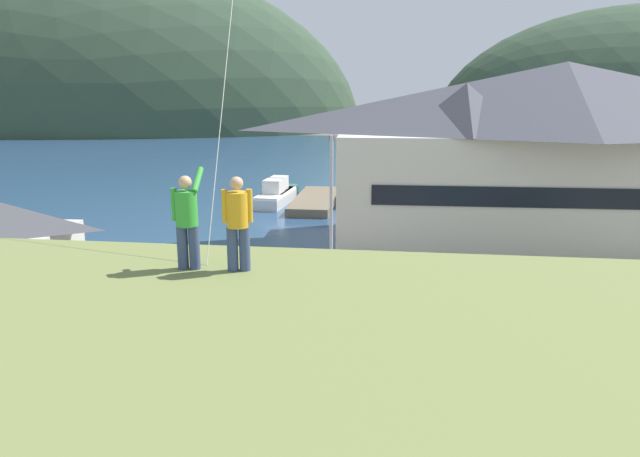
{
  "coord_description": "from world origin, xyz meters",
  "views": [
    {
      "loc": [
        4.03,
        -16.61,
        9.58
      ],
      "look_at": [
        0.73,
        9.0,
        3.45
      ],
      "focal_mm": 33.86,
      "sensor_mm": 36.0,
      "label": 1
    }
  ],
  "objects_px": {
    "parking_light_pole": "(331,203)",
    "moored_boat_outer_mooring": "(359,194)",
    "parked_car_front_row_end": "(330,369)",
    "harbor_lodge": "(561,151)",
    "wharf_dock": "(316,201)",
    "person_kite_flyer": "(187,219)",
    "parked_car_back_row_left": "(156,297)",
    "person_companion": "(238,221)",
    "parked_car_mid_row_far": "(48,339)",
    "moored_boat_inner_slip": "(280,193)",
    "parked_car_mid_row_near": "(554,366)",
    "parked_car_lone_by_shed": "(268,289)",
    "parked_car_front_row_red": "(441,312)",
    "moored_boat_wharfside": "(275,196)"
  },
  "relations": [
    {
      "from": "parked_car_mid_row_near",
      "to": "person_kite_flyer",
      "type": "xyz_separation_m",
      "value": [
        -8.81,
        -7.77,
        6.16
      ]
    },
    {
      "from": "parked_car_mid_row_near",
      "to": "parking_light_pole",
      "type": "xyz_separation_m",
      "value": [
        -8.0,
        9.07,
        3.23
      ]
    },
    {
      "from": "harbor_lodge",
      "to": "parked_car_front_row_red",
      "type": "distance_m",
      "value": 17.58
    },
    {
      "from": "wharf_dock",
      "to": "person_kite_flyer",
      "type": "bearing_deg",
      "value": -85.78
    },
    {
      "from": "moored_boat_inner_slip",
      "to": "parked_car_mid_row_far",
      "type": "relative_size",
      "value": 1.37
    },
    {
      "from": "moored_boat_outer_mooring",
      "to": "person_kite_flyer",
      "type": "xyz_separation_m",
      "value": [
        -0.64,
        -39.46,
        6.5
      ]
    },
    {
      "from": "parked_car_front_row_end",
      "to": "parked_car_mid_row_far",
      "type": "relative_size",
      "value": 1.0
    },
    {
      "from": "parked_car_mid_row_far",
      "to": "person_companion",
      "type": "xyz_separation_m",
      "value": [
        8.95,
        -7.64,
        6.14
      ]
    },
    {
      "from": "harbor_lodge",
      "to": "parked_car_back_row_left",
      "type": "relative_size",
      "value": 6.47
    },
    {
      "from": "parked_car_front_row_end",
      "to": "person_kite_flyer",
      "type": "distance_m",
      "value": 9.27
    },
    {
      "from": "parked_car_lone_by_shed",
      "to": "parked_car_mid_row_near",
      "type": "relative_size",
      "value": 1.0
    },
    {
      "from": "parked_car_back_row_left",
      "to": "parked_car_lone_by_shed",
      "type": "distance_m",
      "value": 4.65
    },
    {
      "from": "moored_boat_wharfside",
      "to": "parked_car_front_row_end",
      "type": "height_order",
      "value": "moored_boat_wharfside"
    },
    {
      "from": "moored_boat_inner_slip",
      "to": "person_kite_flyer",
      "type": "relative_size",
      "value": 3.19
    },
    {
      "from": "moored_boat_outer_mooring",
      "to": "person_kite_flyer",
      "type": "distance_m",
      "value": 40.0
    },
    {
      "from": "moored_boat_wharfside",
      "to": "parking_light_pole",
      "type": "relative_size",
      "value": 0.88
    },
    {
      "from": "moored_boat_outer_mooring",
      "to": "parked_car_mid_row_far",
      "type": "height_order",
      "value": "moored_boat_outer_mooring"
    },
    {
      "from": "wharf_dock",
      "to": "parking_light_pole",
      "type": "distance_m",
      "value": 21.73
    },
    {
      "from": "moored_boat_inner_slip",
      "to": "person_kite_flyer",
      "type": "height_order",
      "value": "person_kite_flyer"
    },
    {
      "from": "moored_boat_inner_slip",
      "to": "parked_car_lone_by_shed",
      "type": "height_order",
      "value": "moored_boat_inner_slip"
    },
    {
      "from": "parked_car_lone_by_shed",
      "to": "person_kite_flyer",
      "type": "bearing_deg",
      "value": -83.35
    },
    {
      "from": "moored_boat_wharfside",
      "to": "moored_boat_outer_mooring",
      "type": "bearing_deg",
      "value": 14.65
    },
    {
      "from": "parked_car_lone_by_shed",
      "to": "parked_car_front_row_red",
      "type": "relative_size",
      "value": 1.02
    },
    {
      "from": "parked_car_front_row_end",
      "to": "parking_light_pole",
      "type": "distance_m",
      "value": 10.74
    },
    {
      "from": "parked_car_back_row_left",
      "to": "wharf_dock",
      "type": "bearing_deg",
      "value": 82.92
    },
    {
      "from": "parking_light_pole",
      "to": "moored_boat_outer_mooring",
      "type": "bearing_deg",
      "value": 90.41
    },
    {
      "from": "parked_car_mid_row_near",
      "to": "moored_boat_outer_mooring",
      "type": "bearing_deg",
      "value": 104.45
    },
    {
      "from": "parked_car_lone_by_shed",
      "to": "person_companion",
      "type": "distance_m",
      "value": 15.32
    },
    {
      "from": "parked_car_lone_by_shed",
      "to": "parked_car_mid_row_far",
      "type": "relative_size",
      "value": 1.0
    },
    {
      "from": "harbor_lodge",
      "to": "parked_car_mid_row_far",
      "type": "bearing_deg",
      "value": -137.78
    },
    {
      "from": "harbor_lodge",
      "to": "parked_car_back_row_left",
      "type": "bearing_deg",
      "value": -142.58
    },
    {
      "from": "person_companion",
      "to": "parked_car_mid_row_near",
      "type": "bearing_deg",
      "value": 44.63
    },
    {
      "from": "wharf_dock",
      "to": "parked_car_front_row_red",
      "type": "xyz_separation_m",
      "value": [
        8.4,
        -25.94,
        0.71
      ]
    },
    {
      "from": "parked_car_front_row_red",
      "to": "person_kite_flyer",
      "type": "height_order",
      "value": "person_kite_flyer"
    },
    {
      "from": "person_kite_flyer",
      "to": "moored_boat_inner_slip",
      "type": "bearing_deg",
      "value": 98.76
    },
    {
      "from": "moored_boat_wharfside",
      "to": "moored_boat_inner_slip",
      "type": "distance_m",
      "value": 1.55
    },
    {
      "from": "moored_boat_inner_slip",
      "to": "person_kite_flyer",
      "type": "xyz_separation_m",
      "value": [
        6.05,
        -39.24,
        6.5
      ]
    },
    {
      "from": "parked_car_mid_row_far",
      "to": "wharf_dock",
      "type": "bearing_deg",
      "value": 80.24
    },
    {
      "from": "moored_boat_inner_slip",
      "to": "parked_car_front_row_end",
      "type": "xyz_separation_m",
      "value": [
        7.95,
        -32.58,
        0.34
      ]
    },
    {
      "from": "wharf_dock",
      "to": "parked_car_back_row_left",
      "type": "distance_m",
      "value": 25.88
    },
    {
      "from": "moored_boat_outer_mooring",
      "to": "parked_car_front_row_end",
      "type": "relative_size",
      "value": 1.6
    },
    {
      "from": "parking_light_pole",
      "to": "person_companion",
      "type": "relative_size",
      "value": 4.2
    },
    {
      "from": "parked_car_back_row_left",
      "to": "person_companion",
      "type": "height_order",
      "value": "person_companion"
    },
    {
      "from": "parked_car_mid_row_far",
      "to": "parked_car_mid_row_near",
      "type": "xyz_separation_m",
      "value": [
        16.81,
        0.12,
        0.0
      ]
    },
    {
      "from": "harbor_lodge",
      "to": "parking_light_pole",
      "type": "bearing_deg",
      "value": -140.93
    },
    {
      "from": "parked_car_front_row_end",
      "to": "person_companion",
      "type": "bearing_deg",
      "value": -98.2
    },
    {
      "from": "parked_car_mid_row_near",
      "to": "person_companion",
      "type": "bearing_deg",
      "value": -135.37
    },
    {
      "from": "parked_car_back_row_left",
      "to": "parked_car_lone_by_shed",
      "type": "relative_size",
      "value": 0.99
    },
    {
      "from": "harbor_lodge",
      "to": "moored_boat_wharfside",
      "type": "relative_size",
      "value": 4.32
    },
    {
      "from": "harbor_lodge",
      "to": "moored_boat_outer_mooring",
      "type": "relative_size",
      "value": 4.0
    }
  ]
}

